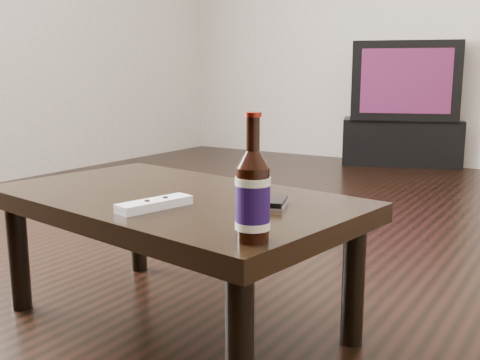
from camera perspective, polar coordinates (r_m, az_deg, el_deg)
The scene contains 7 objects.
floor at distance 1.96m, azimuth 3.53°, elevation -11.04°, with size 5.00×6.00×0.01m, color black.
tv_stand at distance 4.76m, azimuth 16.00°, elevation 3.80°, with size 0.91×0.46×0.37m, color black.
tv at distance 4.73m, azimuth 16.31°, elevation 9.66°, with size 0.93×0.75×0.61m.
coffee_table at distance 1.60m, azimuth -6.84°, elevation -3.25°, with size 1.11×0.75×0.39m.
beer_bottle at distance 1.12m, azimuth 1.30°, elevation -1.72°, with size 0.09×0.09×0.26m.
phone at distance 1.43m, azimuth 3.49°, elevation -2.31°, with size 0.09×0.13×0.02m.
remote at distance 1.42m, azimuth -8.66°, elevation -2.44°, with size 0.10×0.21×0.03m.
Camera 1 is at (0.87, -1.60, 0.72)m, focal length 42.00 mm.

